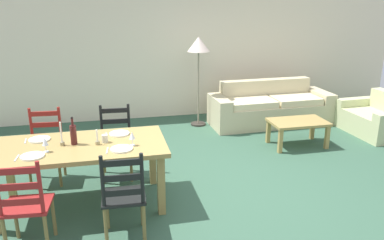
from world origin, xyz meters
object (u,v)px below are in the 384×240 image
coffee_table (298,125)px  armchair_upholstered (377,119)px  dining_chair_near_left (26,206)px  wine_glass_near_left (45,142)px  dining_table (80,152)px  couch (269,108)px  dining_chair_near_right (124,196)px  coffee_cup_primary (105,139)px  wine_glass_near_right (132,136)px  dining_chair_far_left (46,146)px  standing_lamp (199,50)px  wine_bottle (73,134)px  dining_chair_far_right (116,142)px

coffee_table → armchair_upholstered: 1.68m
dining_chair_near_left → wine_glass_near_left: dining_chair_near_left is taller
dining_table → couch: bearing=35.9°
dining_chair_near_right → coffee_cup_primary: 0.87m
dining_chair_near_right → couch: dining_chair_near_right is taller
dining_table → wine_glass_near_right: bearing=-14.8°
dining_table → dining_chair_near_left: bearing=-121.4°
dining_table → armchair_upholstered: 5.18m
dining_chair_near_left → dining_chair_far_left: 1.53m
couch → armchair_upholstered: size_ratio=1.92×
wine_glass_near_left → coffee_table: (3.63, 1.34, -0.51)m
dining_chair_near_right → standing_lamp: bearing=65.2°
wine_bottle → armchair_upholstered: wine_bottle is taller
dining_chair_near_right → standing_lamp: (1.56, 3.38, 0.93)m
dining_table → dining_chair_far_left: bearing=121.5°
coffee_table → standing_lamp: size_ratio=0.55×
dining_chair_far_right → wine_glass_near_right: bearing=-79.5°
dining_chair_near_right → wine_glass_near_left: (-0.76, 0.64, 0.38)m
wine_glass_near_right → coffee_table: (2.72, 1.35, -0.51)m
wine_bottle → armchair_upholstered: (5.01, 1.43, -0.62)m
wine_glass_near_left → armchair_upholstered: 5.56m
wine_glass_near_right → coffee_cup_primary: bearing=150.9°
coffee_table → wine_glass_near_left: bearing=-159.7°
dining_chair_far_right → wine_glass_near_left: size_ratio=5.96×
dining_chair_far_right → coffee_cup_primary: bearing=-100.6°
dining_chair_near_left → wine_glass_near_left: 0.74m
dining_chair_near_right → coffee_table: bearing=34.6°
dining_chair_near_right → wine_glass_near_right: 0.75m
armchair_upholstered → wine_glass_near_right: bearing=-159.9°
dining_table → wine_bottle: size_ratio=6.01×
dining_table → dining_chair_far_right: bearing=60.0°
dining_chair_near_right → wine_bottle: (-0.48, 0.81, 0.39)m
dining_chair_near_right → dining_chair_far_left: same height
armchair_upholstered → standing_lamp: standing_lamp is taller
wine_glass_near_left → wine_glass_near_right: same height
dining_chair_far_left → wine_glass_near_left: (0.14, -0.91, 0.38)m
dining_chair_far_left → wine_glass_near_right: bearing=-41.4°
dining_table → wine_glass_near_left: 0.41m
couch → standing_lamp: 1.76m
dining_table → coffee_cup_primary: (0.28, 0.01, 0.13)m
dining_chair_far_left → wine_bottle: (0.42, -0.74, 0.39)m
dining_chair_near_left → dining_chair_far_left: (-0.01, 1.53, 0.00)m
wine_bottle → wine_glass_near_left: 0.32m
dining_chair_far_right → wine_glass_near_left: bearing=-130.9°
dining_table → wine_bottle: wine_bottle is taller
couch → coffee_cup_primary: bearing=-141.8°
wine_bottle → dining_chair_far_left: bearing=119.4°
dining_chair_near_right → standing_lamp: size_ratio=0.59×
wine_bottle → couch: size_ratio=0.14×
dining_chair_near_left → wine_glass_near_right: bearing=30.3°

